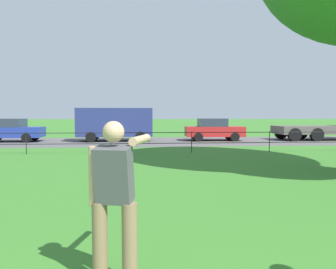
# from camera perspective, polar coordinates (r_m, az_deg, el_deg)

# --- Properties ---
(street_strip) EXTENTS (80.00, 7.50, 0.01)m
(street_strip) POSITION_cam_1_polar(r_m,az_deg,el_deg) (20.86, -8.70, -1.29)
(street_strip) COLOR #565454
(street_strip) RESTS_ON ground
(park_fence) EXTENTS (37.86, 0.04, 1.00)m
(park_fence) POSITION_cam_1_polar(r_m,az_deg,el_deg) (14.41, -10.64, -0.81)
(park_fence) COLOR black
(park_fence) RESTS_ON ground
(person_thrower) EXTENTS (0.65, 0.76, 1.70)m
(person_thrower) POSITION_cam_1_polar(r_m,az_deg,el_deg) (3.26, -9.90, -11.31)
(person_thrower) COLOR #846B4C
(person_thrower) RESTS_ON ground
(car_blue_right) EXTENTS (4.03, 1.88, 1.54)m
(car_blue_right) POSITION_cam_1_polar(r_m,az_deg,el_deg) (22.90, -27.20, 0.73)
(car_blue_right) COLOR #233899
(car_blue_right) RESTS_ON ground
(panel_van_left) EXTENTS (5.07, 2.24, 2.24)m
(panel_van_left) POSITION_cam_1_polar(r_m,az_deg,el_deg) (21.24, -9.76, 2.21)
(panel_van_left) COLOR navy
(panel_van_left) RESTS_ON ground
(car_red_center) EXTENTS (4.03, 1.88, 1.54)m
(car_red_center) POSITION_cam_1_polar(r_m,az_deg,el_deg) (21.61, 8.50, 0.94)
(car_red_center) COLOR red
(car_red_center) RESTS_ON ground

